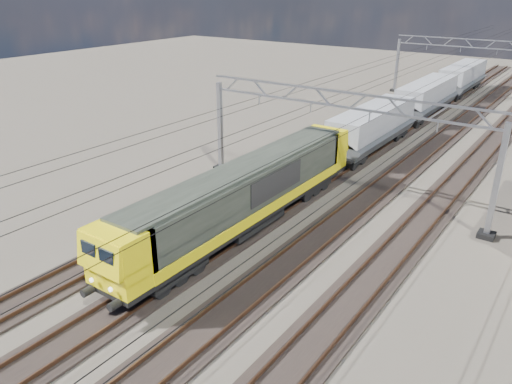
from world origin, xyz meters
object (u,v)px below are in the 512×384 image
Objects in this scene: locomotive at (247,192)px; hopper_wagon_lead at (373,125)px; hopper_wagon_mid at (427,96)px; catenary_gantry_far at (476,68)px; hopper_wagon_third at (463,76)px; catenary_gantry_mid at (337,142)px.

locomotive reaches higher than hopper_wagon_lead.
hopper_wagon_mid is at bearing 90.00° from locomotive.
catenary_gantry_far reaches higher than hopper_wagon_third.
hopper_wagon_mid is (0.00, 14.20, 0.00)m from hopper_wagon_lead.
catenary_gantry_mid is at bearing -85.42° from hopper_wagon_mid.
locomotive is (-2.00, -42.94, -1.58)m from catenary_gantry_far.
catenary_gantry_far is at bearing 90.00° from catenary_gantry_mid.
hopper_wagon_lead is at bearing -90.00° from hopper_wagon_mid.
locomotive reaches higher than hopper_wagon_mid.
hopper_wagon_third is at bearing 122.36° from catenary_gantry_far.
catenary_gantry_mid is 7.39m from locomotive.
hopper_wagon_third is (-0.00, 46.10, -0.09)m from locomotive.
catenary_gantry_mid is at bearing -90.00° from catenary_gantry_far.
hopper_wagon_lead is at bearing 90.00° from locomotive.
locomotive reaches higher than hopper_wagon_third.
hopper_wagon_lead is at bearing -90.00° from hopper_wagon_third.
catenary_gantry_far is 1.53× the size of hopper_wagon_mid.
locomotive is 1.62× the size of hopper_wagon_mid.
hopper_wagon_lead is (-2.00, 10.76, -1.67)m from catenary_gantry_mid.
catenary_gantry_far is at bearing 79.73° from hopper_wagon_mid.
catenary_gantry_mid and catenary_gantry_far have the same top height.
hopper_wagon_third is at bearing 92.92° from catenary_gantry_mid.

